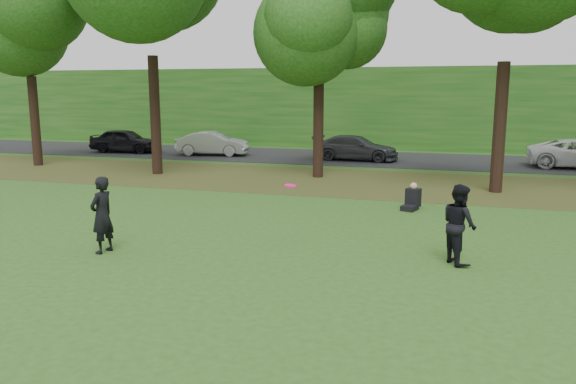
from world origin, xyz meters
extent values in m
plane|color=#2B4D18|center=(0.00, 0.00, 0.00)|extent=(120.00, 120.00, 0.00)
cube|color=#4D3F1B|center=(0.00, 13.00, 0.01)|extent=(60.00, 7.00, 0.01)
cube|color=black|center=(0.00, 21.00, 0.01)|extent=(70.00, 7.00, 0.02)
cube|color=#174814|center=(0.00, 27.00, 2.50)|extent=(70.00, 3.00, 5.00)
imported|color=black|center=(-5.04, 1.63, 0.88)|extent=(0.50, 0.69, 1.75)
imported|color=black|center=(2.69, 3.12, 0.86)|extent=(0.97, 1.04, 1.71)
imported|color=black|center=(-16.07, 19.79, 0.71)|extent=(4.17, 1.97, 1.38)
imported|color=#9EA0A6|center=(-10.54, 19.91, 0.68)|extent=(4.15, 1.89, 1.32)
imported|color=#393B40|center=(-2.46, 20.03, 0.66)|extent=(4.50, 2.04, 1.28)
cylinder|color=#FE1580|center=(-0.89, 2.61, 1.59)|extent=(0.30, 0.30, 0.06)
cube|color=black|center=(1.27, 8.24, 0.08)|extent=(0.54, 0.65, 0.16)
cube|color=black|center=(1.35, 8.51, 0.36)|extent=(0.50, 0.44, 0.56)
sphere|color=tan|center=(1.35, 8.51, 0.72)|extent=(0.22, 0.22, 0.22)
cylinder|color=black|center=(-17.00, 13.60, 2.14)|extent=(0.44, 0.44, 4.28)
sphere|color=#174814|center=(-17.00, 13.60, 7.14)|extent=(6.00, 6.00, 6.00)
cylinder|color=black|center=(-10.00, 12.80, 2.54)|extent=(0.44, 0.44, 5.08)
cylinder|color=black|center=(-3.00, 13.90, 2.06)|extent=(0.44, 0.44, 4.12)
sphere|color=#174814|center=(-3.00, 13.90, 6.86)|extent=(5.80, 5.80, 5.80)
cylinder|color=black|center=(4.00, 12.30, 2.31)|extent=(0.44, 0.44, 4.62)
camera|label=1|loc=(2.53, -8.99, 3.67)|focal=35.00mm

